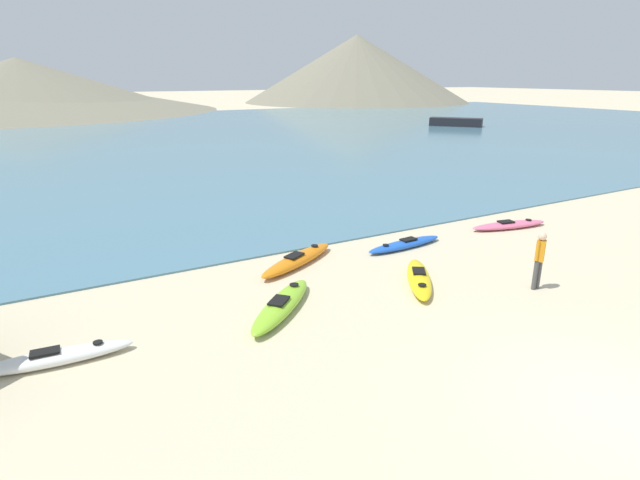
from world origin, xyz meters
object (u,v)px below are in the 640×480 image
(kayak_on_sand_1, at_px, (509,225))
(kayak_on_sand_0, at_px, (298,260))
(kayak_on_sand_2, at_px, (419,278))
(person_near_foreground, at_px, (539,257))
(kayak_on_sand_5, at_px, (282,305))
(kayak_on_sand_4, at_px, (54,358))
(moored_boat_0, at_px, (456,122))
(kayak_on_sand_3, at_px, (405,244))

(kayak_on_sand_1, bearing_deg, kayak_on_sand_0, 176.59)
(kayak_on_sand_2, bearing_deg, person_near_foreground, -36.54)
(kayak_on_sand_0, height_order, kayak_on_sand_5, kayak_on_sand_5)
(kayak_on_sand_4, bearing_deg, moored_boat_0, 37.60)
(kayak_on_sand_3, bearing_deg, kayak_on_sand_0, 174.79)
(kayak_on_sand_0, distance_m, kayak_on_sand_4, 7.32)
(kayak_on_sand_2, distance_m, kayak_on_sand_5, 4.15)
(kayak_on_sand_0, relative_size, kayak_on_sand_3, 1.08)
(kayak_on_sand_0, xyz_separation_m, kayak_on_sand_2, (2.31, -2.99, -0.02))
(moored_boat_0, bearing_deg, kayak_on_sand_2, -135.29)
(kayak_on_sand_3, relative_size, person_near_foreground, 1.94)
(kayak_on_sand_1, xyz_separation_m, kayak_on_sand_4, (-15.71, -2.03, 0.02))
(kayak_on_sand_2, xyz_separation_m, kayak_on_sand_5, (-4.14, 0.30, 0.03))
(moored_boat_0, bearing_deg, kayak_on_sand_1, -131.35)
(kayak_on_sand_2, distance_m, moored_boat_0, 47.89)
(kayak_on_sand_0, relative_size, person_near_foreground, 2.08)
(kayak_on_sand_4, xyz_separation_m, person_near_foreground, (11.70, -2.30, 0.79))
(kayak_on_sand_1, xyz_separation_m, kayak_on_sand_3, (-4.94, 0.17, -0.00))
(kayak_on_sand_0, bearing_deg, person_near_foreground, -45.09)
(kayak_on_sand_2, relative_size, kayak_on_sand_5, 0.97)
(kayak_on_sand_1, relative_size, kayak_on_sand_4, 1.08)
(kayak_on_sand_4, relative_size, moored_boat_0, 0.53)
(kayak_on_sand_0, bearing_deg, kayak_on_sand_3, -5.21)
(kayak_on_sand_2, bearing_deg, kayak_on_sand_3, 58.52)
(kayak_on_sand_1, xyz_separation_m, kayak_on_sand_2, (-6.55, -2.46, 0.02))
(kayak_on_sand_1, xyz_separation_m, kayak_on_sand_5, (-10.69, -2.16, 0.05))
(kayak_on_sand_2, relative_size, kayak_on_sand_4, 0.91)
(kayak_on_sand_2, height_order, kayak_on_sand_3, kayak_on_sand_2)
(kayak_on_sand_2, height_order, kayak_on_sand_4, kayak_on_sand_2)
(kayak_on_sand_3, distance_m, kayak_on_sand_5, 6.20)
(kayak_on_sand_1, relative_size, kayak_on_sand_5, 1.15)
(kayak_on_sand_3, height_order, person_near_foreground, person_near_foreground)
(kayak_on_sand_0, xyz_separation_m, kayak_on_sand_1, (8.86, -0.53, -0.04))
(kayak_on_sand_0, distance_m, kayak_on_sand_5, 3.25)
(kayak_on_sand_2, bearing_deg, moored_boat_0, 44.71)
(kayak_on_sand_4, height_order, kayak_on_sand_5, kayak_on_sand_5)
(kayak_on_sand_0, height_order, person_near_foreground, person_near_foreground)
(kayak_on_sand_2, bearing_deg, kayak_on_sand_4, 177.35)
(kayak_on_sand_2, bearing_deg, kayak_on_sand_5, 175.85)
(kayak_on_sand_1, distance_m, kayak_on_sand_5, 10.90)
(kayak_on_sand_5, bearing_deg, person_near_foreground, -18.08)
(kayak_on_sand_0, relative_size, moored_boat_0, 0.59)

